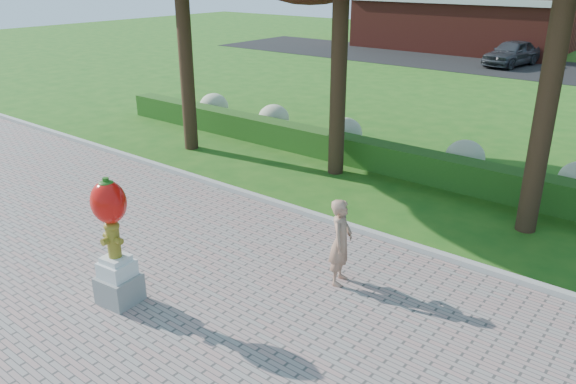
# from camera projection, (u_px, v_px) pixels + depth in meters

# --- Properties ---
(ground) EXTENTS (100.00, 100.00, 0.00)m
(ground) POSITION_uv_depth(u_px,v_px,m) (245.00, 277.00, 10.70)
(ground) COLOR #1F5916
(ground) RESTS_ON ground
(curb) EXTENTS (40.00, 0.18, 0.15)m
(curb) POSITION_uv_depth(u_px,v_px,m) (334.00, 222.00, 12.85)
(curb) COLOR #ADADA5
(curb) RESTS_ON ground
(lawn_hedge) EXTENTS (24.00, 0.70, 0.80)m
(lawn_hedge) POSITION_uv_depth(u_px,v_px,m) (415.00, 164.00, 15.63)
(lawn_hedge) COLOR #1D4B15
(lawn_hedge) RESTS_ON ground
(hydrangea_row) EXTENTS (20.10, 1.10, 0.99)m
(hydrangea_row) POSITION_uv_depth(u_px,v_px,m) (450.00, 154.00, 15.96)
(hydrangea_row) COLOR #A0A67F
(hydrangea_row) RESTS_ON ground
(hydrant_sculpture) EXTENTS (0.69, 0.69, 2.32)m
(hydrant_sculpture) POSITION_uv_depth(u_px,v_px,m) (113.00, 239.00, 9.41)
(hydrant_sculpture) COLOR gray
(hydrant_sculpture) RESTS_ON walkway
(woman) EXTENTS (0.56, 0.70, 1.66)m
(woman) POSITION_uv_depth(u_px,v_px,m) (341.00, 242.00, 10.17)
(woman) COLOR #A5785E
(woman) RESTS_ON walkway
(parked_car) EXTENTS (2.52, 4.69, 1.52)m
(parked_car) POSITION_uv_depth(u_px,v_px,m) (512.00, 53.00, 33.39)
(parked_car) COLOR #393B3F
(parked_car) RESTS_ON street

